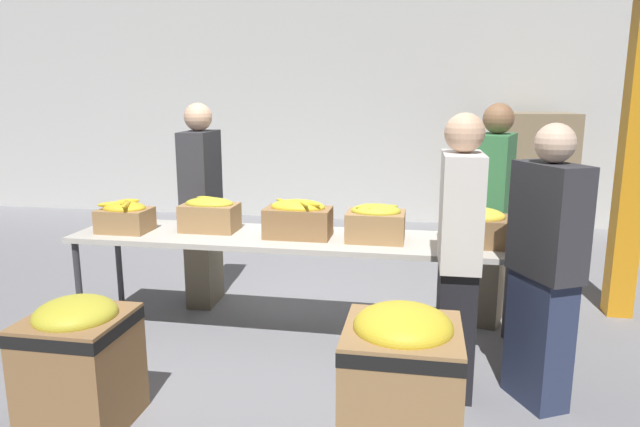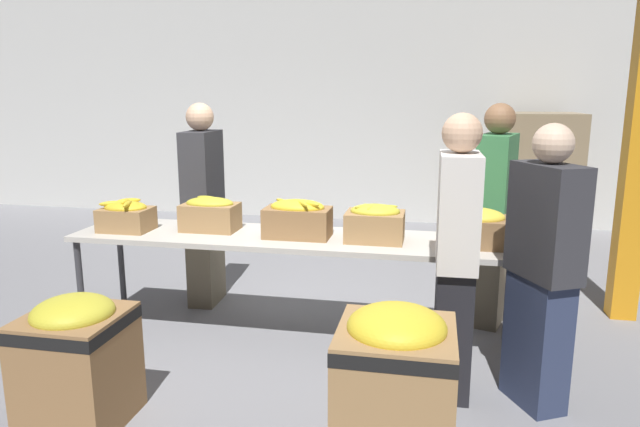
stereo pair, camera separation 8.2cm
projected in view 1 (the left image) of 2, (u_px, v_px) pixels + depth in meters
ground_plane at (294, 338)px, 4.42m from camera, size 30.00×30.00×0.00m
wall_back at (360, 83)px, 8.18m from camera, size 16.00×0.08×4.00m
sorting_table at (293, 243)px, 4.26m from camera, size 3.33×0.71×0.81m
banana_box_0 at (125, 216)px, 4.37m from camera, size 0.38×0.31×0.25m
banana_box_1 at (210, 214)px, 4.39m from camera, size 0.43×0.27×0.27m
banana_box_2 at (298, 218)px, 4.19m from camera, size 0.48×0.30×0.29m
banana_box_3 at (376, 222)px, 4.10m from camera, size 0.41×0.31×0.28m
banana_box_4 at (475, 226)px, 4.00m from camera, size 0.48×0.35×0.27m
volunteer_0 at (492, 216)px, 4.57m from camera, size 0.37×0.53×1.78m
volunteer_1 at (544, 269)px, 3.34m from camera, size 0.41×0.51×1.70m
volunteer_2 at (202, 207)px, 4.99m from camera, size 0.26×0.49×1.78m
volunteer_3 at (458, 259)px, 3.47m from camera, size 0.24×0.47×1.75m
donation_bin_0 at (80, 359)px, 3.18m from camera, size 0.53×0.53×0.76m
donation_bin_1 at (401, 380)px, 2.86m from camera, size 0.58×0.58×0.83m
pallet_stack_0 at (530, 177)px, 7.33m from camera, size 1.05×1.05×1.62m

